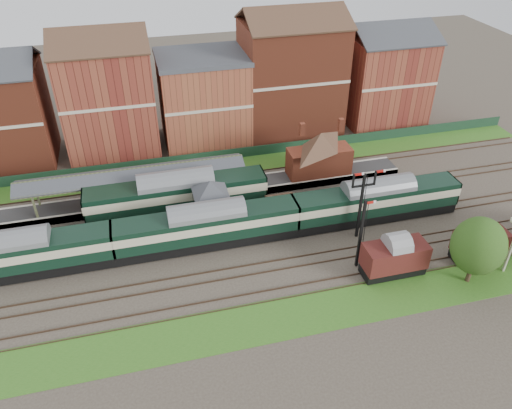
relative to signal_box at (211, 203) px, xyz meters
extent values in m
plane|color=#473D33|center=(3.00, -3.25, -3.19)|extent=(160.00, 160.00, 0.00)
cube|color=#2D6619|center=(3.00, 12.75, -3.16)|extent=(90.00, 4.50, 0.06)
cube|color=#2D6619|center=(3.00, -15.25, -3.16)|extent=(90.00, 5.00, 0.06)
cube|color=#193823|center=(3.00, 14.75, -2.44)|extent=(90.00, 0.12, 1.50)
cube|color=#2D2D2D|center=(-2.00, 6.50, -2.69)|extent=(55.00, 3.40, 1.00)
cube|color=#586548|center=(0.00, 0.00, -1.99)|extent=(3.40, 3.20, 2.40)
cube|color=#41492D|center=(0.00, 0.00, 0.21)|extent=(3.60, 3.40, 2.00)
pyramid|color=#383A3F|center=(0.00, 0.00, 2.01)|extent=(5.40, 5.40, 1.60)
cube|color=maroon|center=(8.00, 0.00, -2.09)|extent=(3.00, 2.40, 2.20)
cube|color=#4C3323|center=(8.00, -0.65, -0.64)|extent=(3.20, 1.34, 0.79)
cube|color=#4C3323|center=(8.00, 0.65, -0.64)|extent=(3.20, 1.34, 0.79)
cube|color=brown|center=(15.00, 6.50, -0.44)|extent=(8.00, 3.00, 3.50)
pyramid|color=#4C3323|center=(15.00, 6.50, 2.41)|extent=(8.10, 8.10, 2.20)
cube|color=brown|center=(12.50, 6.50, 2.91)|extent=(0.60, 0.60, 1.60)
cube|color=brown|center=(17.50, 6.50, 2.91)|extent=(0.60, 0.60, 1.60)
cube|color=#41492D|center=(-19.00, 5.20, -0.49)|extent=(0.22, 0.22, 3.40)
cube|color=#41492D|center=(3.00, 7.80, -0.49)|extent=(0.22, 0.22, 3.40)
cube|color=#383A3F|center=(-8.00, 5.55, 1.41)|extent=(26.00, 1.99, 0.90)
cube|color=#383A3F|center=(-8.00, 7.45, 1.41)|extent=(26.00, 1.99, 0.90)
cube|color=#41492D|center=(-8.00, 6.50, 1.79)|extent=(26.00, 0.20, 0.20)
cube|color=black|center=(15.00, -5.75, 0.81)|extent=(0.25, 0.25, 8.00)
cube|color=black|center=(15.00, -5.75, 3.41)|extent=(2.60, 0.18, 0.18)
cube|color=#B2140F|center=(14.35, -5.75, 4.86)|extent=(1.10, 0.08, 0.25)
cube|color=#B2140F|center=(16.75, -5.75, 4.86)|extent=(1.10, 0.08, 0.25)
cube|color=black|center=(13.00, -10.25, 0.81)|extent=(0.25, 0.25, 8.00)
cube|color=#B2140F|center=(13.55, -10.25, 4.51)|extent=(1.10, 0.08, 0.25)
cube|color=maroon|center=(-10.00, 21.75, 4.31)|extent=(12.00, 10.00, 15.00)
cube|color=brown|center=(3.00, 21.75, 2.81)|extent=(12.00, 10.00, 12.00)
cube|color=brown|center=(16.00, 21.75, 4.81)|extent=(14.00, 10.00, 16.00)
cube|color=maroon|center=(31.00, 21.75, 3.31)|extent=(12.00, 10.00, 13.00)
cube|color=black|center=(-20.35, -3.25, -2.44)|extent=(19.30, 2.70, 1.18)
cube|color=black|center=(-20.35, -3.25, -0.46)|extent=(19.30, 3.00, 2.79)
cube|color=beige|center=(-20.35, -3.25, -0.12)|extent=(19.32, 3.04, 0.97)
cube|color=slate|center=(-20.35, -3.25, 1.10)|extent=(19.30, 3.00, 0.64)
cube|color=black|center=(-1.05, -3.25, -2.44)|extent=(19.30, 2.70, 1.18)
cube|color=black|center=(-1.05, -3.25, -0.46)|extent=(19.30, 3.00, 2.79)
cube|color=beige|center=(-1.05, -3.25, -0.12)|extent=(19.32, 3.04, 0.97)
cube|color=slate|center=(-1.05, -3.25, 1.10)|extent=(19.30, 3.00, 0.64)
cube|color=black|center=(18.26, -3.25, -2.44)|extent=(19.30, 2.70, 1.18)
cube|color=black|center=(18.26, -3.25, -0.46)|extent=(19.30, 3.00, 2.79)
cube|color=beige|center=(18.26, -3.25, -0.12)|extent=(19.32, 3.04, 0.97)
cube|color=slate|center=(18.26, -3.25, 1.10)|extent=(19.30, 3.00, 0.64)
cube|color=black|center=(-3.41, 3.25, -2.40)|extent=(20.52, 2.87, 1.25)
cube|color=black|center=(-3.41, 3.25, -0.30)|extent=(20.52, 3.19, 2.96)
cube|color=beige|center=(-3.41, 3.25, 0.06)|extent=(20.54, 3.23, 1.03)
cube|color=slate|center=(-3.41, 3.25, 1.36)|extent=(20.52, 3.19, 0.68)
cube|color=black|center=(15.91, -12.25, -2.56)|extent=(6.25, 2.30, 0.94)
cube|color=#431913|center=(15.91, -12.25, -0.84)|extent=(6.25, 2.71, 2.50)
cube|color=gray|center=(15.91, -12.25, 0.53)|extent=(6.25, 2.71, 0.46)
cube|color=black|center=(25.60, -12.25, -2.62)|extent=(5.47, 2.02, 0.82)
cube|color=#431913|center=(25.60, -12.25, -1.12)|extent=(5.47, 2.37, 2.19)
cube|color=gray|center=(25.60, -12.25, 0.09)|extent=(5.47, 2.37, 0.40)
cylinder|color=#382619|center=(22.64, -15.12, -1.48)|extent=(0.44, 0.44, 3.43)
ellipsoid|color=#224413|center=(22.64, -15.12, 1.26)|extent=(5.04, 5.04, 5.80)
camera|label=1|loc=(-6.56, -44.95, 30.85)|focal=35.00mm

